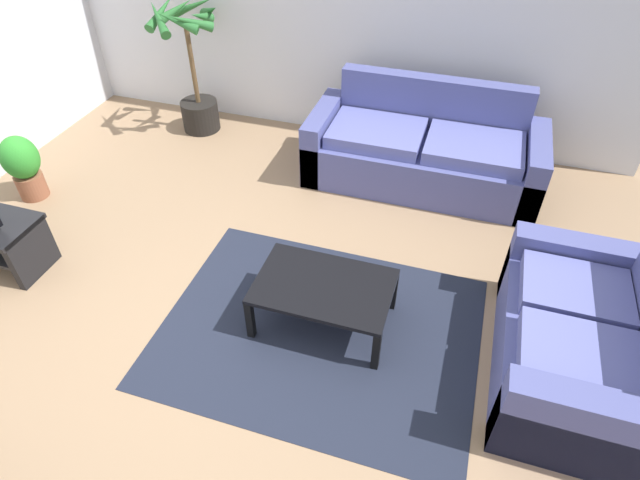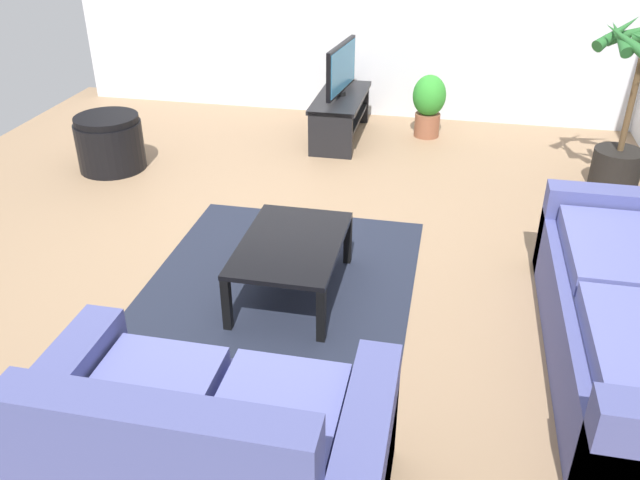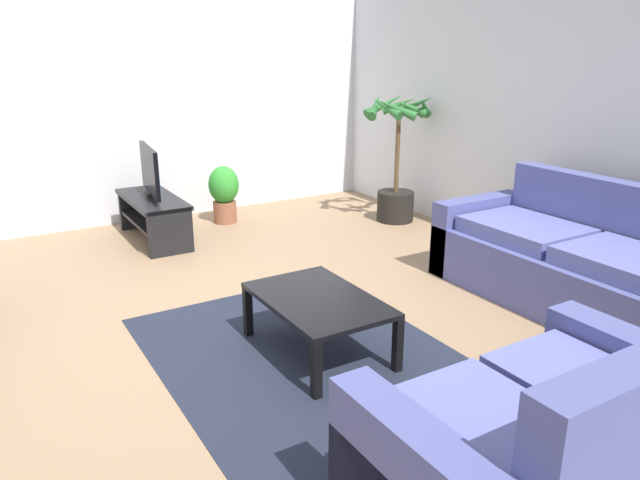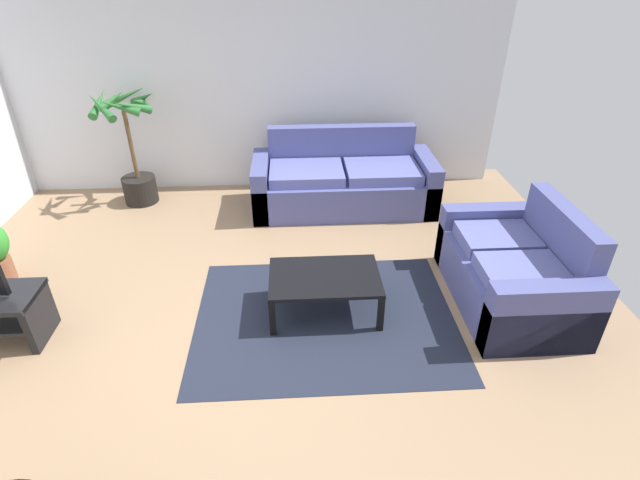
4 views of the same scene
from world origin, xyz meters
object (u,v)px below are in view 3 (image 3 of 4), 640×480
tv_stand (153,212)px  tv (150,171)px  couch_main (579,266)px  potted_plant_small (224,192)px  coffee_table (318,304)px  couch_loveseat (547,455)px  potted_palm (397,166)px

tv_stand → tv: (0.00, 0.00, 0.41)m
couch_main → potted_plant_small: bearing=-158.1°
potted_plant_small → coffee_table: bearing=-11.9°
couch_loveseat → tv: tv is taller
couch_main → tv: (-3.17, -2.21, 0.40)m
couch_main → couch_loveseat: (1.30, -1.95, -0.01)m
tv → potted_plant_small: (-0.24, 0.84, -0.36)m
couch_main → couch_loveseat: bearing=-56.4°
coffee_table → potted_plant_small: 3.11m
potted_palm → potted_plant_small: size_ratio=2.23×
couch_main → couch_loveseat: same height
couch_loveseat → tv: 4.49m
tv → coffee_table: tv is taller
couch_loveseat → coffee_table: size_ratio=1.55×
couch_main → tv_stand: (-3.17, -2.21, -0.01)m
tv → potted_plant_small: 0.94m
coffee_table → couch_loveseat: bearing=2.1°
couch_loveseat → potted_plant_small: bearing=172.9°
couch_loveseat → potted_palm: size_ratio=1.04×
coffee_table → potted_plant_small: size_ratio=1.50×
tv → couch_main: bearing=34.9°
couch_main → potted_plant_small: couch_main is taller
coffee_table → potted_palm: potted_palm is taller
tv → tv_stand: bearing=-96.8°
coffee_table → tv_stand: bearing=-175.9°
tv → coffee_table: bearing=4.0°
couch_loveseat → tv_stand: size_ratio=1.31×
tv_stand → tv: bearing=83.2°
tv_stand → potted_palm: bearing=75.1°
coffee_table → tv: bearing=-176.0°
couch_loveseat → potted_plant_small: (-4.70, 0.58, 0.04)m
tv_stand → coffee_table: tv_stand is taller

